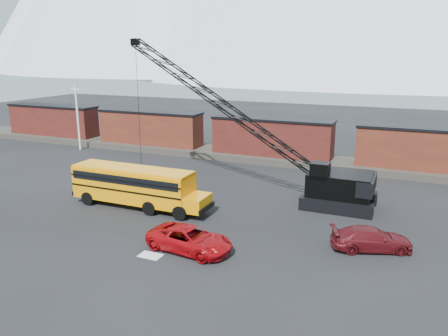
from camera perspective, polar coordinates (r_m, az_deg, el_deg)
The scene contains 12 objects.
ground at distance 30.64m, azimuth -6.30°, elevation -8.11°, with size 160.00×160.00×0.00m, color black.
gravel_berm at distance 49.89m, azimuth 6.20°, elevation 1.35°, with size 120.00×5.00×0.70m, color #413C36.
boxcar_west_far at distance 66.11m, azimuth -21.40°, elevation 5.86°, with size 13.70×3.10×4.17m.
boxcar_west_near at distance 56.12m, azimuth -9.58°, elevation 5.25°, with size 13.70×3.10×4.17m.
boxcar_mid at distance 49.39m, azimuth 6.28°, elevation 4.08°, with size 13.70×3.10×4.17m.
boxcar_east_near at distance 47.35m, azimuth 25.11°, elevation 2.29°, with size 13.70×3.10×4.17m.
utility_pole at distance 57.59m, azimuth -18.57°, elevation 6.33°, with size 1.40×0.24×8.00m.
snow_patch at distance 27.30m, azimuth -9.58°, elevation -11.20°, with size 1.40×0.90×0.02m, color silver.
school_bus at distance 34.99m, azimuth -11.34°, elevation -2.25°, with size 11.65×2.65×3.19m.
red_pickup at distance 27.34m, azimuth -4.49°, elevation -9.26°, with size 2.51×5.45×1.51m, color #A0070C.
maroon_suv at distance 28.91m, azimuth 18.70°, elevation -8.75°, with size 2.01×4.93×1.43m, color #4F0E12.
crawler_crane at distance 36.68m, azimuth 1.44°, elevation 7.10°, with size 21.42×4.20×13.30m.
Camera 1 is at (14.17, -24.43, 11.89)m, focal length 35.00 mm.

